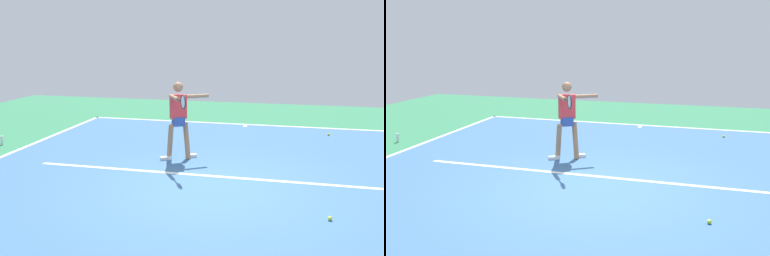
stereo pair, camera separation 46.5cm
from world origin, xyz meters
The scene contains 9 objects.
ground_plane centered at (0.00, 0.00, 0.00)m, with size 20.08×20.08×0.00m, color #2D754C.
court_surface centered at (0.00, 0.00, 0.00)m, with size 9.93×11.66×0.00m, color #38608E.
court_line_baseline_near centered at (0.00, -5.78, 0.00)m, with size 9.93×0.10×0.01m, color white.
court_line_service centered at (0.00, -0.74, 0.00)m, with size 7.45×0.10×0.01m, color white.
court_line_centre_mark centered at (0.00, -5.58, 0.00)m, with size 0.10×0.30×0.01m, color white.
tennis_player centered at (1.01, -1.73, 0.97)m, with size 0.98×1.36×1.70m.
tennis_ball_by_baseline centered at (-2.34, -4.83, 0.03)m, with size 0.07×0.07×0.07m, color yellow.
tennis_ball_centre_court centered at (-1.98, 0.85, 0.03)m, with size 0.07×0.07×0.07m, color #C6E53D.
water_bottle centered at (5.61, -1.92, 0.11)m, with size 0.07×0.07×0.22m, color white.
Camera 2 is at (-1.84, 6.93, 2.67)m, focal length 40.30 mm.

